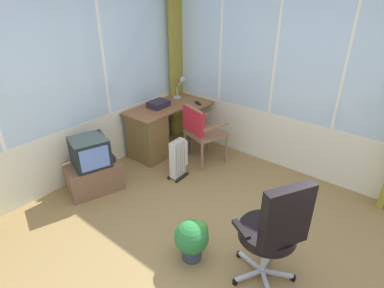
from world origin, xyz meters
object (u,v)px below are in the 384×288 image
Objects in this scene: tv_remote at (198,103)px; office_chair at (275,228)px; paper_tray at (159,104)px; potted_plant at (192,238)px; space_heater at (179,158)px; tv_on_stand at (93,167)px; desk at (150,133)px; wooden_armchair at (199,128)px; desk_lamp at (183,84)px.

office_chair reaches higher than tv_remote.
paper_tray is at bearing 168.45° from tv_remote.
space_heater is at bearing 46.22° from potted_plant.
desk is at bearing 3.17° from tv_on_stand.
wooden_armchair is at bearing 36.03° from potted_plant.
desk is 1.06m from tv_on_stand.
tv_on_stand is (-1.79, 0.29, -0.42)m from tv_remote.
office_chair reaches higher than space_heater.
tv_on_stand is at bearing -176.83° from desk.
desk_lamp is 1.14× the size of paper_tray.
wooden_armchair is 1.59× the size of space_heater.
desk_lamp is 0.46× the size of tv_on_stand.
wooden_armchair is 2.18m from office_chair.
wooden_armchair is 2.05× the size of potted_plant.
paper_tray is 0.69× the size of potted_plant.
tv_remote is 1.06m from space_heater.
wooden_armchair reaches higher than tv_on_stand.
desk_lamp is at bearing 104.04° from tv_remote.
desk is at bearing 114.61° from wooden_armchair.
space_heater is at bearing -142.24° from desk_lamp.
wooden_armchair is (0.32, -0.69, 0.18)m from desk.
space_heater is (-0.47, -0.02, -0.28)m from wooden_armchair.
tv_remote is 2.70m from office_chair.
potted_plant is at bearing -137.65° from desk_lamp.
desk_lamp is 0.79× the size of potted_plant.
desk_lamp is at bearing 37.76° from space_heater.
desk_lamp reaches higher than paper_tray.
office_chair is 1.95m from space_heater.
tv_remote is 2.41m from potted_plant.
desk reaches higher than space_heater.
office_chair is 1.47× the size of tv_on_stand.
desk_lamp is (0.82, 0.04, 0.55)m from desk.
tv_on_stand is 1.34× the size of space_heater.
desk_lamp is 0.45m from tv_remote.
desk_lamp is at bearing 54.68° from office_chair.
space_heater is (0.80, 1.75, -0.35)m from office_chair.
tv_on_stand is (-1.31, -0.09, -0.45)m from paper_tray.
desk is 3.69× the size of desk_lamp.
potted_plant is (-1.97, -1.80, -0.69)m from desk_lamp.
potted_plant is (-1.89, -1.42, -0.48)m from tv_remote.
potted_plant is at bearing -133.78° from space_heater.
office_chair reaches higher than desk_lamp.
paper_tray is 0.54× the size of space_heater.
paper_tray is at bearing 94.90° from wooden_armchair.
wooden_armchair is at bearing -113.08° from tv_remote.
desk is 1.70× the size of tv_on_stand.
tv_on_stand is at bearing -176.96° from desk_lamp.
wooden_armchair is (-0.50, -0.73, -0.38)m from desk_lamp.
space_heater is at bearing -102.02° from desk.
desk is 1.43× the size of wooden_armchair.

